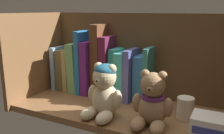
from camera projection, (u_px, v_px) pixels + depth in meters
shelf_board at (121, 112)px, 74.25cm from camera, size 65.14×26.86×2.00cm
shelf_back_panel at (139, 58)px, 83.08cm from camera, size 67.54×1.20×30.43cm
shelf_side_panel_left at (36, 57)px, 85.77cm from camera, size 1.60×29.26×30.43cm
book_0 at (64, 66)px, 95.01cm from camera, size 1.73×13.77×15.94cm
book_1 at (70, 68)px, 93.86cm from camera, size 3.43×12.94×15.05cm
book_2 at (76, 68)px, 92.58cm from camera, size 2.00×14.49×15.17cm
book_3 at (81, 66)px, 91.05cm from camera, size 3.89×14.72×17.86cm
book_4 at (88, 61)px, 89.26cm from camera, size 1.96×14.70×22.36cm
book_5 at (94, 66)px, 88.53cm from camera, size 2.77×14.69×18.73cm
book_6 at (101, 59)px, 86.40cm from camera, size 3.22×11.10×24.66cm
book_7 at (109, 65)px, 85.44cm from camera, size 2.71×11.28×20.71cm
book_8 at (117, 72)px, 84.53cm from camera, size 3.62×9.13×16.74cm
book_9 at (126, 74)px, 83.13cm from camera, size 3.13×13.70×15.99cm
book_10 at (134, 73)px, 81.74cm from camera, size 2.09×14.29×17.05cm
book_11 at (142, 77)px, 80.69cm from camera, size 3.25×9.11×15.01cm
book_12 at (150, 74)px, 79.17cm from camera, size 1.61×10.24×17.84cm
teddy_bear_larger at (104, 92)px, 67.37cm from camera, size 11.27×11.56×15.29cm
teddy_bear_smaller at (152, 103)px, 61.96cm from camera, size 10.77×10.96×14.74cm
pillar_candle at (185, 108)px, 67.06cm from camera, size 4.60×4.60×6.03cm
small_product_box at (211, 129)px, 55.20cm from camera, size 8.88×7.02×6.09cm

